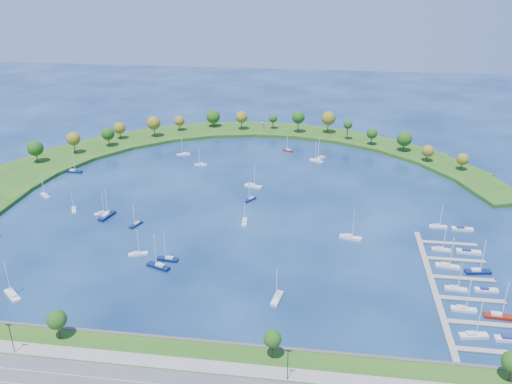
# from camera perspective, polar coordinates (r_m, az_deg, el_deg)

# --- Properties ---
(ground) EXTENTS (700.00, 700.00, 0.00)m
(ground) POSITION_cam_1_polar(r_m,az_deg,el_deg) (251.47, -1.28, -1.23)
(ground) COLOR #071B41
(ground) RESTS_ON ground
(breakwater) EXTENTS (286.74, 247.64, 2.00)m
(breakwater) POSITION_cam_1_polar(r_m,az_deg,el_deg) (304.71, -8.50, 3.29)
(breakwater) COLOR #215216
(breakwater) RESTS_ON ground
(breakwater_trees) EXTENTS (244.24, 92.17, 14.95)m
(breakwater_trees) POSITION_cam_1_polar(r_m,az_deg,el_deg) (331.64, -2.23, 6.95)
(breakwater_trees) COLOR #382314
(breakwater_trees) RESTS_ON breakwater
(harbor_tower) EXTENTS (2.60, 2.60, 4.15)m
(harbor_tower) POSITION_cam_1_polar(r_m,az_deg,el_deg) (360.15, 0.66, 7.29)
(harbor_tower) COLOR gray
(harbor_tower) RESTS_ON breakwater
(dock_system) EXTENTS (24.28, 82.00, 1.60)m
(dock_system) POSITION_cam_1_polar(r_m,az_deg,el_deg) (201.25, 20.86, -9.74)
(dock_system) COLOR gray
(dock_system) RESTS_ON ground
(moored_boat_0) EXTENTS (6.94, 2.77, 9.92)m
(moored_boat_0) POSITION_cam_1_polar(r_m,az_deg,el_deg) (299.80, -6.07, 3.05)
(moored_boat_0) COLOR silver
(moored_boat_0) RESTS_ON ground
(moored_boat_1) EXTENTS (9.65, 5.20, 13.67)m
(moored_boat_1) POSITION_cam_1_polar(r_m,az_deg,el_deg) (268.75, -0.31, 0.70)
(moored_boat_1) COLOR silver
(moored_boat_1) RESTS_ON ground
(moored_boat_2) EXTENTS (9.85, 5.86, 13.99)m
(moored_boat_2) POSITION_cam_1_polar(r_m,az_deg,el_deg) (202.99, -10.62, -7.92)
(moored_boat_2) COLOR #0B1A45
(moored_boat_2) RESTS_ON ground
(moored_boat_3) EXTENTS (5.08, 10.38, 14.71)m
(moored_boat_3) POSITION_cam_1_polar(r_m,az_deg,el_deg) (246.72, -15.99, -2.47)
(moored_boat_3) COLOR #0B1A45
(moored_boat_3) RESTS_ON ground
(moored_boat_4) EXTENTS (8.64, 3.09, 12.44)m
(moored_boat_4) POSITION_cam_1_polar(r_m,az_deg,el_deg) (207.04, -9.64, -7.18)
(moored_boat_4) COLOR #0B1A45
(moored_boat_4) RESTS_ON ground
(moored_boat_5) EXTENTS (7.74, 4.86, 11.05)m
(moored_boat_5) POSITION_cam_1_polar(r_m,az_deg,el_deg) (212.90, -12.79, -6.54)
(moored_boat_5) COLOR silver
(moored_boat_5) RESTS_ON ground
(moored_boat_6) EXTENTS (4.58, 7.43, 10.59)m
(moored_boat_6) POSITION_cam_1_polar(r_m,az_deg,el_deg) (235.93, -12.99, -3.42)
(moored_boat_6) COLOR #0B1A45
(moored_boat_6) RESTS_ON ground
(moored_boat_7) EXTENTS (8.54, 6.45, 12.54)m
(moored_boat_7) POSITION_cam_1_polar(r_m,az_deg,el_deg) (305.86, 6.63, 3.46)
(moored_boat_7) COLOR silver
(moored_boat_7) RESTS_ON ground
(moored_boat_8) EXTENTS (9.47, 4.38, 13.44)m
(moored_boat_8) POSITION_cam_1_polar(r_m,az_deg,el_deg) (222.82, 10.28, -4.85)
(moored_boat_8) COLOR silver
(moored_boat_8) RESTS_ON ground
(moored_boat_9) EXTENTS (7.03, 6.37, 10.92)m
(moored_boat_9) POSITION_cam_1_polar(r_m,az_deg,el_deg) (278.55, -22.07, -0.30)
(moored_boat_9) COLOR silver
(moored_boat_9) RESTS_ON ground
(moored_boat_10) EXTENTS (7.49, 5.81, 11.07)m
(moored_boat_10) POSITION_cam_1_polar(r_m,az_deg,el_deg) (250.11, -16.43, -2.19)
(moored_boat_10) COLOR silver
(moored_boat_10) RESTS_ON ground
(moored_boat_11) EXTENTS (3.93, 8.88, 12.61)m
(moored_boat_11) POSITION_cam_1_polar(r_m,az_deg,el_deg) (182.72, 2.32, -11.44)
(moored_boat_11) COLOR silver
(moored_boat_11) RESTS_ON ground
(moored_boat_12) EXTENTS (8.94, 7.99, 13.82)m
(moored_boat_12) POSITION_cam_1_polar(r_m,az_deg,el_deg) (202.22, -25.10, -10.15)
(moored_boat_12) COLOR silver
(moored_boat_12) RESTS_ON ground
(moored_boat_13) EXTENTS (2.68, 7.65, 11.03)m
(moored_boat_13) POSITION_cam_1_polar(r_m,az_deg,el_deg) (232.22, -1.25, -3.22)
(moored_boat_13) COLOR silver
(moored_boat_13) RESTS_ON ground
(moored_boat_14) EXTENTS (8.89, 2.99, 12.86)m
(moored_boat_14) POSITION_cam_1_polar(r_m,az_deg,el_deg) (304.96, -19.27, 2.18)
(moored_boat_14) COLOR #0B1A45
(moored_boat_14) RESTS_ON ground
(moored_boat_15) EXTENTS (6.67, 5.02, 9.79)m
(moored_boat_15) POSITION_cam_1_polar(r_m,az_deg,el_deg) (321.84, 3.50, 4.61)
(moored_boat_15) COLOR maroon
(moored_boat_15) RESTS_ON ground
(moored_boat_16) EXTENTS (5.60, 6.92, 10.34)m
(moored_boat_16) POSITION_cam_1_polar(r_m,az_deg,el_deg) (254.00, -0.64, -0.74)
(moored_boat_16) COLOR #0B1A45
(moored_boat_16) RESTS_ON ground
(moored_boat_18) EXTENTS (8.20, 4.95, 11.67)m
(moored_boat_18) POSITION_cam_1_polar(r_m,az_deg,el_deg) (317.37, -7.93, 4.15)
(moored_boat_18) COLOR silver
(moored_boat_18) RESTS_ON ground
(moored_boat_19) EXTENTS (7.69, 9.05, 13.74)m
(moored_boat_19) POSITION_cam_1_polar(r_m,az_deg,el_deg) (309.12, 6.92, 3.68)
(moored_boat_19) COLOR silver
(moored_boat_19) RESTS_ON ground
(moored_boat_20) EXTENTS (4.76, 6.95, 10.02)m
(moored_boat_20) POSITION_cam_1_polar(r_m,az_deg,el_deg) (257.83, -19.28, -1.78)
(moored_boat_20) COLOR silver
(moored_boat_20) RESTS_ON ground
(docked_boat_0) EXTENTS (9.10, 3.88, 12.95)m
(docked_boat_0) POSITION_cam_1_polar(r_m,az_deg,el_deg) (179.95, 22.68, -14.20)
(docked_boat_0) COLOR silver
(docked_boat_0) RESTS_ON ground
(docked_boat_1) EXTENTS (8.85, 2.78, 1.79)m
(docked_boat_1) POSITION_cam_1_polar(r_m,az_deg,el_deg) (183.12, 25.93, -14.23)
(docked_boat_1) COLOR silver
(docked_boat_1) RESTS_ON ground
(docked_boat_2) EXTENTS (8.41, 2.83, 12.17)m
(docked_boat_2) POSITION_cam_1_polar(r_m,az_deg,el_deg) (190.48, 21.75, -11.75)
(docked_boat_2) COLOR silver
(docked_boat_2) RESTS_ON ground
(docked_boat_3) EXTENTS (9.44, 3.13, 13.68)m
(docked_boat_3) POSITION_cam_1_polar(r_m,az_deg,el_deg) (191.51, 25.01, -12.14)
(docked_boat_3) COLOR maroon
(docked_boat_3) RESTS_ON ground
(docked_boat_4) EXTENTS (7.86, 2.94, 11.29)m
(docked_boat_4) POSITION_cam_1_polar(r_m,az_deg,el_deg) (200.17, 21.01, -9.78)
(docked_boat_4) COLOR silver
(docked_boat_4) RESTS_ON ground
(docked_boat_5) EXTENTS (8.14, 2.52, 1.65)m
(docked_boat_5) POSITION_cam_1_polar(r_m,az_deg,el_deg) (203.72, 23.85, -9.76)
(docked_boat_5) COLOR silver
(docked_boat_5) RESTS_ON ground
(docked_boat_6) EXTENTS (9.05, 3.66, 12.92)m
(docked_boat_6) POSITION_cam_1_polar(r_m,az_deg,el_deg) (212.67, 20.19, -7.54)
(docked_boat_6) COLOR silver
(docked_boat_6) RESTS_ON ground
(docked_boat_7) EXTENTS (9.76, 4.11, 13.91)m
(docked_boat_7) POSITION_cam_1_polar(r_m,az_deg,el_deg) (213.15, 23.09, -7.95)
(docked_boat_7) COLOR #0B1A45
(docked_boat_7) RESTS_ON ground
(docked_boat_8) EXTENTS (7.57, 2.91, 10.84)m
(docked_boat_8) POSITION_cam_1_polar(r_m,az_deg,el_deg) (223.54, 19.58, -5.87)
(docked_boat_8) COLOR silver
(docked_boat_8) RESTS_ON ground
(docked_boat_9) EXTENTS (9.58, 3.30, 1.92)m
(docked_boat_9) POSITION_cam_1_polar(r_m,az_deg,el_deg) (225.72, 22.19, -6.04)
(docked_boat_9) COLOR silver
(docked_boat_9) RESTS_ON ground
(docked_boat_10) EXTENTS (7.65, 2.47, 11.11)m
(docked_boat_10) POSITION_cam_1_polar(r_m,az_deg,el_deg) (241.65, 19.28, -3.52)
(docked_boat_10) COLOR silver
(docked_boat_10) RESTS_ON ground
(docked_boat_11) EXTENTS (8.98, 2.62, 1.83)m
(docked_boat_11) POSITION_cam_1_polar(r_m,az_deg,el_deg) (243.28, 21.60, -3.76)
(docked_boat_11) COLOR silver
(docked_boat_11) RESTS_ON ground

